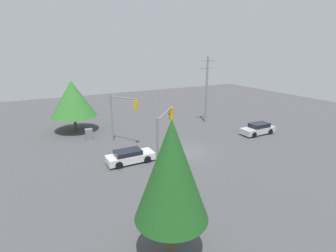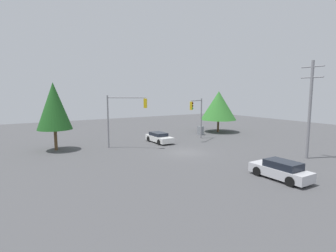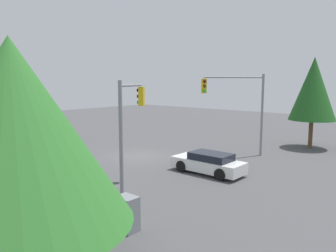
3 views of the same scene
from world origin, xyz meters
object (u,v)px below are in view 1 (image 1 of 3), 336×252
traffic_signal_main (164,135)px  sedan_white (130,156)px  sedan_silver (258,129)px  traffic_signal_cross (122,111)px  electrical_cabinet (89,134)px

traffic_signal_main → sedan_white: bearing=51.8°
sedan_silver → sedan_white: (-17.44, -0.54, -0.05)m
sedan_white → traffic_signal_main: bearing=10.6°
traffic_signal_cross → electrical_cabinet: 5.55m
sedan_silver → traffic_signal_main: traffic_signal_main is taller
traffic_signal_cross → electrical_cabinet: bearing=-165.2°
sedan_white → traffic_signal_cross: 6.35m
traffic_signal_main → traffic_signal_cross: size_ratio=1.09×
sedan_white → traffic_signal_main: traffic_signal_main is taller
electrical_cabinet → traffic_signal_cross: bearing=-44.9°
traffic_signal_cross → sedan_silver: bearing=43.3°
sedan_silver → traffic_signal_main: 17.81m
traffic_signal_cross → electrical_cabinet: (-3.20, 3.19, -3.22)m
sedan_white → traffic_signal_main: 6.49m
sedan_white → traffic_signal_main: (0.99, -5.29, 3.62)m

